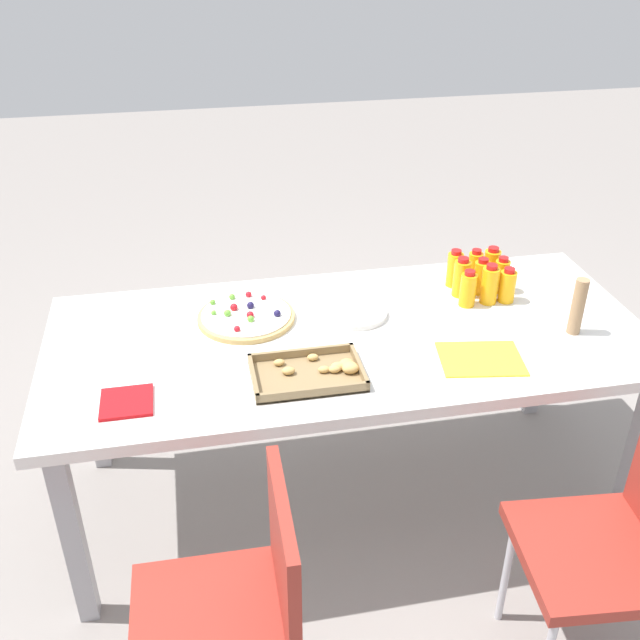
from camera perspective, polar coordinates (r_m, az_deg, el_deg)
ground_plane at (r=2.91m, az=1.99°, el=-13.45°), size 12.00×12.00×0.00m
party_table at (r=2.49m, az=2.26°, el=-2.28°), size 2.01×0.90×0.73m
chair_far_right at (r=1.94m, az=-6.38°, el=-21.20°), size 0.41×0.41×0.83m
chair_far_left at (r=2.22m, az=22.44°, el=-15.53°), size 0.44×0.44×0.83m
juice_bottle_0 at (r=2.82m, az=13.23°, el=4.10°), size 0.06×0.06×0.15m
juice_bottle_1 at (r=2.80m, az=12.00°, el=4.00°), size 0.05×0.05×0.14m
juice_bottle_2 at (r=2.77m, az=10.47°, el=3.94°), size 0.06×0.06×0.14m
juice_bottle_3 at (r=2.77m, az=13.98°, el=3.39°), size 0.05×0.05×0.14m
juice_bottle_4 at (r=2.74m, az=12.49°, el=3.31°), size 0.06×0.06×0.14m
juice_bottle_5 at (r=2.70m, az=10.99°, el=3.26°), size 0.06×0.06×0.15m
juice_bottle_6 at (r=2.70m, az=14.42°, el=2.60°), size 0.06×0.06×0.13m
juice_bottle_7 at (r=2.68m, az=13.11°, el=2.70°), size 0.06×0.06×0.15m
juice_bottle_8 at (r=2.64m, az=11.48°, el=2.38°), size 0.06×0.06×0.14m
fruit_pizza at (r=2.54m, az=-5.80°, el=0.30°), size 0.34×0.34×0.05m
snack_tray at (r=2.24m, az=-0.49°, el=-4.12°), size 0.34×0.23×0.04m
plate_stack at (r=2.55m, az=2.85°, el=0.54°), size 0.22×0.22×0.02m
napkin_stack at (r=2.20m, az=-14.87°, el=-6.22°), size 0.15×0.15×0.01m
cardboard_tube at (r=2.55m, az=19.49°, el=1.00°), size 0.04×0.04×0.20m
paper_folder at (r=2.37m, az=12.44°, el=-2.97°), size 0.29×0.24×0.01m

